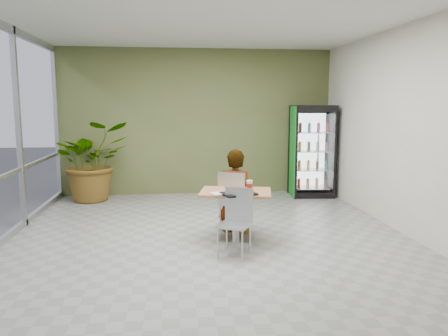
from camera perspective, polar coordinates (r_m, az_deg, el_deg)
The scene contains 12 objects.
ground at distance 6.54m, azimuth -1.72°, elevation -9.42°, with size 7.00×7.00×0.00m, color gray.
room_envelope at distance 6.24m, azimuth -1.79°, elevation 4.71°, with size 6.00×7.00×3.20m, color silver, non-canonical shape.
dining_table at distance 6.37m, azimuth 1.53°, elevation -4.89°, with size 1.13×0.90×0.75m.
chair_far at distance 6.78m, azimuth 1.19°, elevation -3.81°, with size 0.57×0.57×0.97m.
chair_near at distance 5.84m, azimuth 1.66°, elevation -6.29°, with size 0.53×0.53×0.89m.
seated_woman at distance 6.84m, azimuth 1.48°, elevation -4.23°, with size 0.59×0.38×1.61m, color black.
pizza_plate at distance 6.35m, azimuth 1.73°, elevation -2.81°, with size 0.29×0.24×0.03m.
soda_cup at distance 6.31m, azimuth 3.36°, elevation -2.35°, with size 0.09×0.09×0.16m.
napkin_stack at distance 6.06m, azimuth -0.80°, elevation -3.39°, with size 0.17×0.17×0.02m, color silver.
cafeteria_tray at distance 6.06m, azimuth 1.89°, elevation -3.38°, with size 0.46×0.33×0.03m, color black.
beverage_fridge at distance 9.67m, azimuth 11.46°, elevation 2.18°, with size 0.96×0.77×1.97m.
potted_plant at distance 9.45m, azimuth -16.83°, elevation 0.88°, with size 1.49×1.29×1.65m, color #286126.
Camera 1 is at (-0.53, -6.20, 1.99)m, focal length 35.00 mm.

